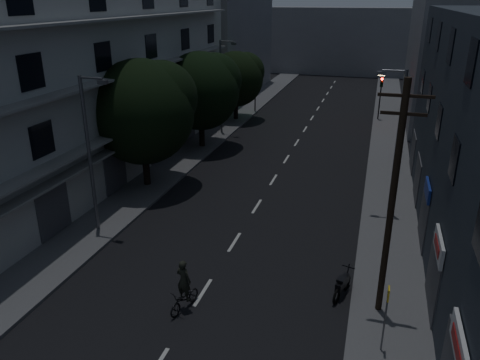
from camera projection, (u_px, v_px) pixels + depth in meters
The scene contains 20 objects.
ground at pixel (288, 157), 36.13m from camera, with size 160.00×160.00×0.00m, color black.
sidewalk_left at pixel (197, 148), 38.08m from camera, with size 3.00×90.00×0.15m, color #565659.
sidewalk_right at pixel (389, 165), 34.12m from camera, with size 3.00×90.00×0.15m, color #565659.
lane_markings at pixel (301, 135), 41.70m from camera, with size 0.15×60.50×0.01m.
building_left at pixel (90, 72), 30.48m from camera, with size 7.00×36.00×14.00m.
building_far_left at pixel (229, 28), 56.88m from camera, with size 6.00×20.00×16.00m, color slate.
building_far_right at pixel (444, 52), 45.75m from camera, with size 6.00×20.00×13.00m, color slate.
building_far_end at pixel (343, 41), 74.45m from camera, with size 24.00×8.00×10.00m, color slate.
tree_near at pixel (143, 108), 28.79m from camera, with size 6.51×6.51×8.03m.
tree_mid at pixel (201, 88), 36.69m from camera, with size 6.14×6.14×7.55m.
tree_far at pixel (236, 77), 45.44m from camera, with size 5.33×5.33×6.59m.
traffic_signal_far_right at pixel (381, 90), 45.63m from camera, with size 0.28×0.37×4.10m.
traffic_signal_far_left at pixel (255, 83), 49.01m from camera, with size 0.28×0.37×4.10m.
street_lamp_left_near at pixel (91, 148), 23.07m from camera, with size 1.51×0.25×8.00m.
street_lamp_right at pixel (396, 137), 24.95m from camera, with size 1.51×0.25×8.00m.
street_lamp_left_far at pixel (222, 82), 40.62m from camera, with size 1.51×0.25×8.00m.
utility_pole at pixel (392, 199), 16.64m from camera, with size 1.80×0.24×9.00m.
bus_stop_sign at pixel (386, 308), 15.60m from camera, with size 0.06×0.35×2.52m.
motorcycle at pixel (342, 286), 19.26m from camera, with size 0.74×1.83×1.20m.
cyclist at pixel (184, 293), 18.31m from camera, with size 1.03×1.84×2.21m.
Camera 1 is at (6.18, -8.91, 11.58)m, focal length 35.00 mm.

